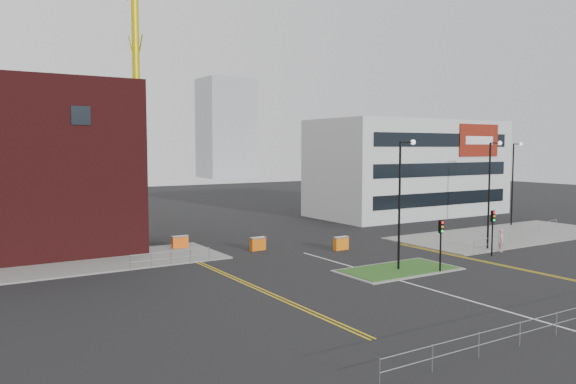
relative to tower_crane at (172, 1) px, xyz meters
name	(u,v)px	position (x,y,z in m)	size (l,w,h in m)	color
ground	(471,301)	(-3.44, -55.69, -29.05)	(200.00, 200.00, 0.00)	black
pavement_left	(29,269)	(-23.44, -33.69, -28.99)	(28.00, 8.00, 0.12)	slate
pavement_right	(507,235)	(18.56, -41.69, -28.99)	(24.00, 10.00, 0.12)	slate
island_kerb	(398,270)	(-1.44, -47.69, -29.01)	(8.60, 4.60, 0.08)	slate
grass_island	(398,270)	(-1.44, -47.69, -28.99)	(8.00, 4.00, 0.12)	#214717
office_block	(408,168)	(22.57, -23.71, -23.05)	(25.00, 12.20, 12.00)	silver
tower_crane	(172,1)	(0.00, 0.00, 0.00)	(52.71, 7.63, 42.41)	#BFAD0B
streetlamp_island	(402,194)	(-1.22, -47.69, -23.64)	(1.46, 0.36, 9.18)	black
streetlamp_right_near	(491,186)	(10.78, -45.69, -23.64)	(1.46, 0.36, 9.18)	black
streetlamp_right_far	(514,177)	(24.78, -37.69, -23.64)	(1.46, 0.36, 9.18)	black
traffic_light_island	(441,236)	(0.56, -49.71, -26.48)	(0.28, 0.33, 3.65)	black
traffic_light_right	(493,224)	(8.56, -47.71, -26.48)	(0.28, 0.33, 3.65)	black
railing_front	(573,314)	(-3.44, -61.69, -28.27)	(24.05, 0.05, 1.10)	gray
railing_left	(171,256)	(-14.44, -37.69, -28.31)	(6.05, 0.05, 1.10)	gray
railing_right	(520,232)	(17.06, -44.19, -28.27)	(19.05, 5.05, 1.10)	gray
centre_line	(444,293)	(-3.44, -53.69, -29.05)	(0.15, 30.00, 0.01)	silver
yellow_left_a	(246,285)	(-12.44, -45.69, -29.05)	(0.12, 24.00, 0.01)	gold
yellow_left_b	(251,284)	(-12.14, -45.69, -29.05)	(0.12, 24.00, 0.01)	gold
yellow_right_a	(492,264)	(6.06, -49.69, -29.05)	(0.12, 20.00, 0.01)	gold
yellow_right_b	(495,263)	(6.36, -49.69, -29.05)	(0.12, 20.00, 0.01)	gold
skyline_b	(96,150)	(6.56, 74.31, -21.05)	(24.00, 12.00, 16.00)	gray
skyline_c	(226,128)	(41.56, 69.31, -15.05)	(14.00, 12.00, 28.00)	gray
skyline_d	(16,157)	(-11.44, 84.31, -23.05)	(30.00, 12.00, 12.00)	gray
pedestrian	(501,240)	(10.77, -46.89, -28.09)	(0.70, 0.46, 1.92)	pink
barrier_left	(180,242)	(-11.44, -31.69, -28.43)	(1.38, 0.51, 1.15)	#E8560C
barrier_mid	(258,243)	(-6.10, -35.70, -28.44)	(1.35, 0.51, 1.12)	#DD600C
barrier_right	(341,243)	(-0.04, -39.22, -28.44)	(1.35, 0.49, 1.13)	orange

